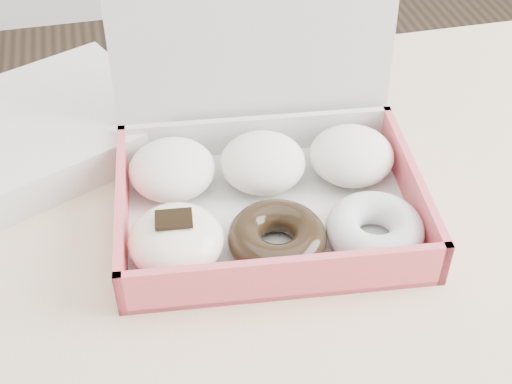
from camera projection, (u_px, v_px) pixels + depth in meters
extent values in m
cube|color=#D0B088|center=(328.00, 264.00, 0.73)|extent=(1.20, 0.80, 0.04)
cube|color=silver|center=(269.00, 216.00, 0.75)|extent=(0.33, 0.26, 0.01)
cube|color=#E85461|center=(286.00, 279.00, 0.66)|extent=(0.31, 0.04, 0.05)
cube|color=silver|center=(257.00, 136.00, 0.82)|extent=(0.31, 0.04, 0.05)
cube|color=#E85461|center=(122.00, 212.00, 0.72)|extent=(0.03, 0.23, 0.05)
cube|color=#E85461|center=(411.00, 188.00, 0.75)|extent=(0.03, 0.23, 0.05)
cube|color=silver|center=(254.00, 59.00, 0.78)|extent=(0.31, 0.05, 0.23)
ellipsoid|color=white|center=(172.00, 169.00, 0.76)|extent=(0.10, 0.10, 0.05)
ellipsoid|color=white|center=(263.00, 162.00, 0.77)|extent=(0.10, 0.10, 0.05)
ellipsoid|color=white|center=(352.00, 155.00, 0.78)|extent=(0.10, 0.10, 0.05)
ellipsoid|color=#FFE6C8|center=(176.00, 240.00, 0.68)|extent=(0.10, 0.10, 0.05)
cube|color=black|center=(174.00, 219.00, 0.67)|extent=(0.04, 0.03, 0.00)
torus|color=black|center=(277.00, 238.00, 0.70)|extent=(0.11, 0.11, 0.03)
torus|color=silver|center=(375.00, 229.00, 0.71)|extent=(0.11, 0.11, 0.03)
cube|color=white|center=(37.00, 131.00, 0.83)|extent=(0.34, 0.31, 0.04)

